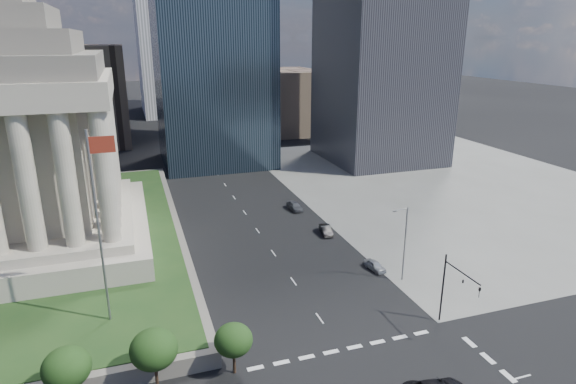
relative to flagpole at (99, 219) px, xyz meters
name	(u,v)px	position (x,y,z in m)	size (l,w,h in m)	color
ground	(206,157)	(21.83, 76.00, -13.11)	(500.00, 500.00, 0.00)	black
sidewalk_ne	(448,183)	(67.83, 36.00, -13.10)	(68.00, 90.00, 0.03)	slate
flagpole	(99,219)	(0.00, 0.00, 0.00)	(2.52, 0.24, 20.00)	slate
midrise_glass	(211,37)	(23.83, 71.00, 16.89)	(26.00, 26.00, 60.00)	black
building_filler_ne	(286,101)	(53.83, 106.00, -3.11)	(20.00, 30.00, 20.00)	#4F3E36
building_filler_nw	(84,95)	(-8.17, 106.00, 0.89)	(24.00, 30.00, 28.00)	#4F3E36
traffic_signal_ne	(454,285)	(34.33, -10.30, -7.86)	(0.30, 5.74, 8.00)	black
street_lamp_north	(404,240)	(35.16, 1.00, -7.45)	(2.13, 0.22, 10.00)	slate
parked_sedan_near	(375,265)	(33.33, 4.65, -12.48)	(3.71, 1.49, 1.26)	#989BA0
parked_sedan_mid	(326,230)	(31.83, 18.24, -12.42)	(1.47, 4.21, 1.39)	black
parked_sedan_far	(295,206)	(30.83, 30.49, -12.34)	(4.56, 1.84, 1.55)	#505357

